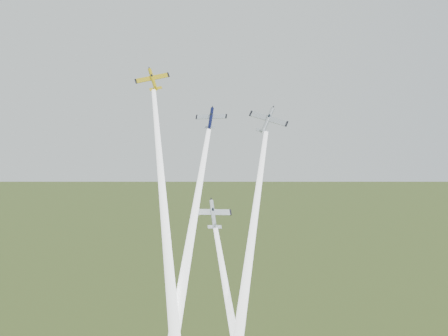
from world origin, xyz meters
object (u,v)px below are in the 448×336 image
Objects in this scene: plane_silver_low at (213,214)px; plane_navy at (211,118)px; plane_yellow at (153,79)px; plane_silver_right at (268,120)px.

plane_navy is at bearing 77.53° from plane_silver_low.
plane_yellow is 27.20m from plane_silver_right.
plane_navy is 0.81× the size of plane_silver_right.
plane_silver_low is (-11.16, -9.58, -18.69)m from plane_silver_right.
plane_silver_low is at bearing -126.91° from plane_silver_right.
plane_yellow reaches higher than plane_navy.
plane_navy is 12.20m from plane_silver_right.
plane_yellow is at bearing 116.73° from plane_silver_low.
plane_silver_low is (0.99, -10.63, -19.18)m from plane_navy.
plane_yellow is at bearing -178.13° from plane_silver_right.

